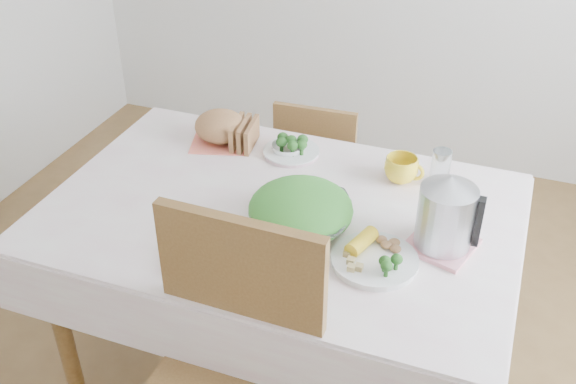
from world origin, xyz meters
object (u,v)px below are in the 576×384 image
(dinner_plate_right, at_px, (375,260))
(yellow_mug, at_px, (401,169))
(dining_table, at_px, (281,298))
(chair_far, at_px, (324,161))
(dinner_plate_left, at_px, (202,257))
(electric_kettle, at_px, (446,214))
(salad_bowl, at_px, (301,216))

(dinner_plate_right, distance_m, yellow_mug, 0.46)
(dining_table, relative_size, chair_far, 1.74)
(dinner_plate_left, bearing_deg, dining_table, 69.46)
(chair_far, distance_m, electric_kettle, 1.11)
(dinner_plate_left, xyz_separation_m, yellow_mug, (0.44, 0.62, 0.03))
(salad_bowl, distance_m, yellow_mug, 0.43)
(chair_far, relative_size, dinner_plate_left, 3.55)
(salad_bowl, relative_size, dinner_plate_right, 1.19)
(salad_bowl, bearing_deg, dinner_plate_right, -20.03)
(salad_bowl, height_order, electric_kettle, electric_kettle)
(dining_table, bearing_deg, dinner_plate_right, -24.24)
(electric_kettle, bearing_deg, dinner_plate_left, -175.46)
(chair_far, height_order, electric_kettle, electric_kettle)
(dining_table, xyz_separation_m, electric_kettle, (0.52, -0.01, 0.51))
(electric_kettle, bearing_deg, salad_bowl, 165.78)
(dinner_plate_right, bearing_deg, chair_far, 115.40)
(chair_far, xyz_separation_m, dinner_plate_right, (0.46, -0.96, 0.31))
(dinner_plate_left, height_order, yellow_mug, yellow_mug)
(dining_table, height_order, chair_far, chair_far)
(salad_bowl, height_order, dinner_plate_left, salad_bowl)
(dining_table, xyz_separation_m, salad_bowl, (0.09, -0.06, 0.42))
(dining_table, bearing_deg, dinner_plate_left, -110.54)
(dinner_plate_right, bearing_deg, dinner_plate_left, -161.36)
(dining_table, bearing_deg, chair_far, 97.47)
(dining_table, bearing_deg, yellow_mug, 43.02)
(dining_table, distance_m, chair_far, 0.82)
(dining_table, relative_size, dinner_plate_left, 6.18)
(electric_kettle, bearing_deg, yellow_mug, 100.60)
(dinner_plate_left, relative_size, dinner_plate_right, 0.89)
(salad_bowl, xyz_separation_m, dinner_plate_left, (-0.21, -0.25, -0.03))
(dining_table, height_order, yellow_mug, yellow_mug)
(dining_table, bearing_deg, electric_kettle, -1.59)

